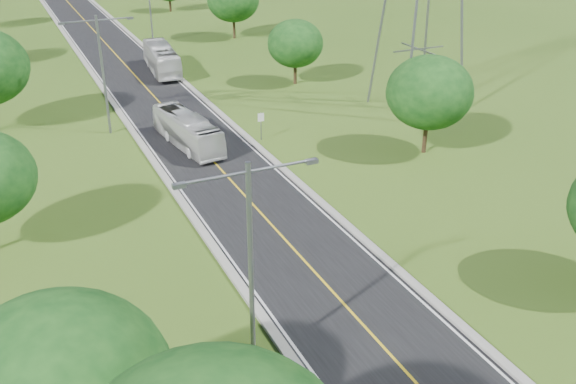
# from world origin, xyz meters

# --- Properties ---
(ground) EXTENTS (260.00, 260.00, 0.00)m
(ground) POSITION_xyz_m (0.00, 60.00, 0.00)
(ground) COLOR #325317
(ground) RESTS_ON ground
(road) EXTENTS (8.00, 150.00, 0.06)m
(road) POSITION_xyz_m (0.00, 66.00, 0.03)
(road) COLOR black
(road) RESTS_ON ground
(curb_left) EXTENTS (0.50, 150.00, 0.22)m
(curb_left) POSITION_xyz_m (-4.25, 66.00, 0.11)
(curb_left) COLOR gray
(curb_left) RESTS_ON ground
(curb_right) EXTENTS (0.50, 150.00, 0.22)m
(curb_right) POSITION_xyz_m (4.25, 66.00, 0.11)
(curb_right) COLOR gray
(curb_right) RESTS_ON ground
(speed_limit_sign) EXTENTS (0.55, 0.09, 2.40)m
(speed_limit_sign) POSITION_xyz_m (5.20, 37.98, 1.60)
(speed_limit_sign) COLOR slate
(speed_limit_sign) RESTS_ON ground
(streetlight_near_left) EXTENTS (5.90, 0.25, 10.00)m
(streetlight_near_left) POSITION_xyz_m (-6.00, 12.00, 5.94)
(streetlight_near_left) COLOR slate
(streetlight_near_left) RESTS_ON ground
(streetlight_mid_left) EXTENTS (5.90, 0.25, 10.00)m
(streetlight_mid_left) POSITION_xyz_m (-6.00, 45.00, 5.94)
(streetlight_mid_left) COLOR slate
(streetlight_mid_left) RESTS_ON ground
(tree_rb) EXTENTS (6.72, 6.72, 7.82)m
(tree_rb) POSITION_xyz_m (16.00, 30.00, 4.95)
(tree_rb) COLOR black
(tree_rb) RESTS_ON ground
(tree_rc) EXTENTS (5.88, 5.88, 6.84)m
(tree_rc) POSITION_xyz_m (15.00, 52.00, 4.33)
(tree_rc) COLOR black
(tree_rc) RESTS_ON ground
(bus_outbound) EXTENTS (3.54, 11.18, 3.06)m
(bus_outbound) POSITION_xyz_m (3.20, 62.41, 1.59)
(bus_outbound) COLOR silver
(bus_outbound) RESTS_ON road
(bus_inbound) EXTENTS (3.43, 9.83, 2.68)m
(bus_inbound) POSITION_xyz_m (-0.80, 39.12, 1.40)
(bus_inbound) COLOR silver
(bus_inbound) RESTS_ON road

